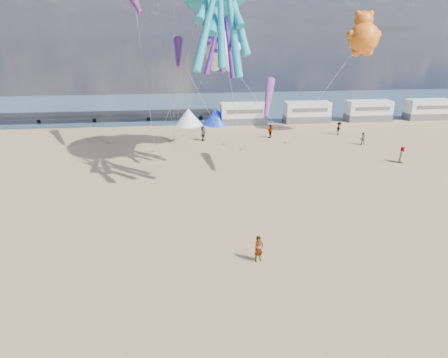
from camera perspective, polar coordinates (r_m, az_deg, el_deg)
ground at (r=21.56m, az=3.79°, el=-16.64°), size 120.00×120.00×0.00m
water at (r=73.09m, az=-3.84°, el=10.39°), size 120.00×120.00×0.00m
pier at (r=66.77m, az=-28.34°, el=7.85°), size 60.00×3.00×0.50m
motorhome_0 at (r=58.74m, az=2.80°, el=9.34°), size 6.60×2.50×3.00m
motorhome_1 at (r=60.97m, az=11.77°, el=9.35°), size 6.60×2.50×3.00m
motorhome_2 at (r=64.53m, az=19.93°, el=9.17°), size 6.60×2.50×3.00m
motorhome_3 at (r=69.22m, az=27.10°, el=8.86°), size 6.60×2.50×3.00m
tent_white at (r=58.08m, az=-5.11°, el=8.84°), size 4.00×4.00×2.40m
tent_blue at (r=58.30m, az=-1.13°, el=8.97°), size 4.00×4.00×2.40m
standing_person at (r=24.08m, az=4.99°, el=-9.91°), size 0.71×0.59×1.66m
beachgoer_0 at (r=45.16m, az=24.07°, el=3.19°), size 0.69×0.74×1.71m
beachgoer_2 at (r=54.57m, az=16.09°, el=6.93°), size 0.99×1.01×1.64m
beachgoer_3 at (r=51.20m, az=6.64°, el=6.77°), size 1.26×1.16×1.71m
beachgoer_4 at (r=49.72m, az=-2.99°, el=6.52°), size 0.66×1.13×1.80m
beachgoer_7 at (r=50.60m, az=19.15°, el=5.48°), size 0.79×0.58×1.50m
sandbag_a at (r=45.74m, az=-9.79°, el=3.95°), size 0.50×0.35×0.22m
sandbag_b at (r=45.85m, az=2.70°, el=4.28°), size 0.50×0.35×0.22m
sandbag_c at (r=49.22m, az=8.99°, el=5.19°), size 0.50×0.35×0.22m
sandbag_d at (r=47.97m, az=0.18°, el=5.04°), size 0.50×0.35×0.22m
sandbag_e at (r=49.99m, az=-7.19°, el=5.53°), size 0.50×0.35×0.22m
kite_octopus_purple at (r=42.29m, az=-0.97°, el=22.65°), size 3.81×8.71×9.91m
kite_panda at (r=44.07m, az=-0.34°, el=17.82°), size 4.45×4.21×5.98m
kite_teddy_orange at (r=52.89m, az=19.32°, el=18.46°), size 5.52×5.37×6.16m
windsock_left at (r=44.16m, az=-12.64°, el=23.51°), size 2.68×7.09×7.02m
windsock_mid at (r=42.56m, az=-6.57°, el=17.44°), size 1.13×5.45×5.43m
windsock_right at (r=37.55m, az=6.35°, el=11.41°), size 2.39×5.45×5.42m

